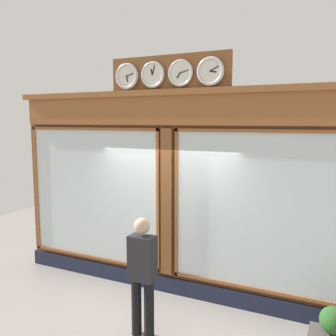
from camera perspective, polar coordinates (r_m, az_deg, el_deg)
name	(u,v)px	position (r m, az deg, el deg)	size (l,w,h in m)	color
shop_facade	(171,191)	(6.37, 0.49, -3.60)	(6.28, 0.42, 4.04)	brown
pedestrian	(142,272)	(5.23, -3.98, -15.77)	(0.36, 0.22, 1.69)	black
planter_shrub	(334,320)	(5.24, 24.28, -20.71)	(0.34, 0.34, 0.34)	#285623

